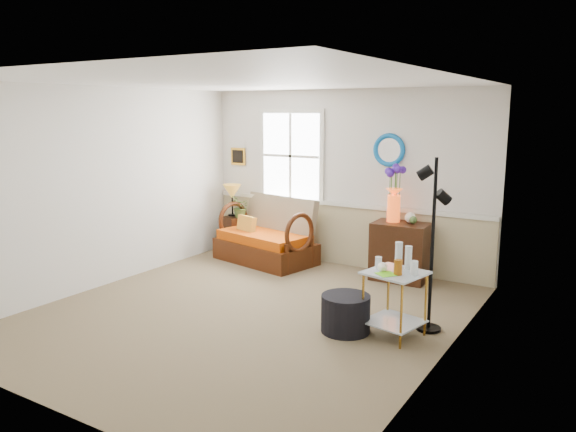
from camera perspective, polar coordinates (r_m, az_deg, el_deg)
The scene contains 19 objects.
floor at distance 6.55m, azimuth -4.25°, elevation -9.86°, with size 4.50×5.00×0.01m, color brown.
ceiling at distance 6.14m, azimuth -4.60°, elevation 13.51°, with size 4.50×5.00×0.01m, color white.
walls at distance 6.21m, azimuth -4.42°, elevation 1.44°, with size 4.51×5.01×2.60m.
wainscot at distance 8.47m, azimuth 5.55°, elevation -1.94°, with size 4.46×0.02×0.90m, color tan.
chair_rail at distance 8.37m, azimuth 5.58°, elevation 1.18°, with size 4.46×0.04×0.06m, color silver.
window at distance 8.72m, azimuth 0.31°, elevation 6.11°, with size 1.14×0.06×1.44m, color white, non-canonical shape.
picture at distance 9.30m, azimuth -5.07°, elevation 6.05°, with size 0.28×0.03×0.28m, color #BB8222.
mirror at distance 8.01m, azimuth 10.25°, elevation 6.62°, with size 0.47×0.47×0.07m, color #0F78CB.
loveseat at distance 8.57m, azimuth -2.32°, elevation -1.45°, with size 1.51×0.86×0.99m, color #4B1906, non-canonical shape.
throw_pillow at distance 8.72m, azimuth -4.28°, elevation -1.19°, with size 0.36×0.09×0.36m, color orange, non-canonical shape.
lamp_stand at distance 9.29m, azimuth -5.39°, elevation -1.82°, with size 0.33×0.33×0.58m, color black, non-canonical shape.
table_lamp at distance 9.18m, azimuth -5.68°, elevation 1.56°, with size 0.29×0.29×0.53m, color #B37B26, non-canonical shape.
potted_plant at distance 9.12m, azimuth -4.84°, elevation 0.70°, with size 0.32×0.36×0.28m, color #47672F.
cabinet at distance 7.82m, azimuth 11.33°, elevation -3.57°, with size 0.74×0.48×0.79m, color black, non-canonical shape.
flower_vase at distance 7.75m, azimuth 10.73°, elevation 2.22°, with size 0.23×0.23×0.77m, color #F54E13, non-canonical shape.
side_table at distance 5.91m, azimuth 10.75°, elevation -8.78°, with size 0.54×0.54×0.69m, color #A87623, non-canonical shape.
tabletop_items at distance 5.79m, azimuth 11.00°, elevation -4.27°, with size 0.44×0.44×0.27m, color silver, non-canonical shape.
floor_lamp at distance 5.99m, azimuth 14.45°, elevation -2.97°, with size 0.26×0.26×1.83m, color black, non-canonical shape.
ottoman at distance 6.00m, azimuth 5.87°, elevation -9.83°, with size 0.52×0.52×0.40m, color black.
Camera 1 is at (3.61, -4.96, 2.29)m, focal length 35.00 mm.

